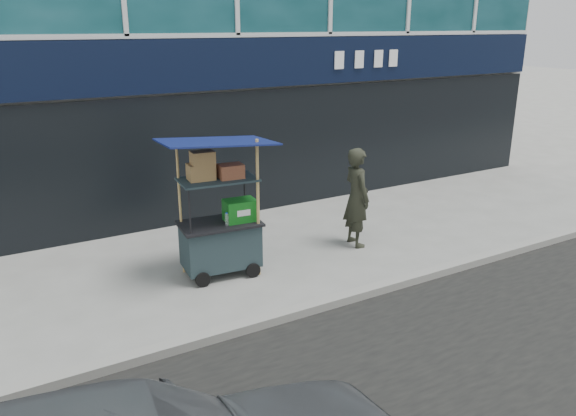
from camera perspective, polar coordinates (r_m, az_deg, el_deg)
ground at (r=8.13m, az=7.43°, el=-8.19°), size 80.00×80.00×0.00m
curb at (r=7.96m, az=8.32°, el=-8.34°), size 80.00×0.18×0.12m
vendor_cart at (r=8.33m, az=-6.84°, el=-1.95°), size 1.66×1.25×2.11m
vendor_man at (r=9.43m, az=6.99°, el=1.09°), size 0.47×0.66×1.68m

